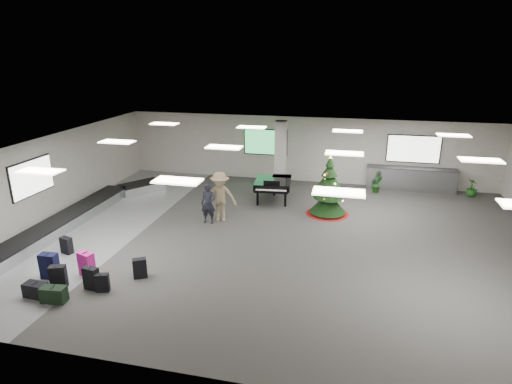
% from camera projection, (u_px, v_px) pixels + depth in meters
% --- Properties ---
extents(ground, '(18.00, 18.00, 0.00)m').
position_uv_depth(ground, '(281.00, 238.00, 15.01)').
color(ground, '#312E2D').
rests_on(ground, ground).
extents(room_envelope, '(18.02, 14.02, 3.21)m').
position_uv_depth(room_envelope, '(274.00, 168.00, 14.98)').
color(room_envelope, '#A9A69B').
rests_on(room_envelope, ground).
extents(baggage_carousel, '(2.28, 9.71, 0.43)m').
position_uv_depth(baggage_carousel, '(81.00, 214.00, 16.54)').
color(baggage_carousel, silver).
rests_on(baggage_carousel, ground).
extents(service_counter, '(4.05, 0.65, 1.08)m').
position_uv_depth(service_counter, '(411.00, 179.00, 19.92)').
color(service_counter, silver).
rests_on(service_counter, ground).
extents(suitcase_0, '(0.48, 0.37, 0.68)m').
position_uv_depth(suitcase_0, '(58.00, 277.00, 11.77)').
color(suitcase_0, black).
rests_on(suitcase_0, ground).
extents(suitcase_1, '(0.44, 0.27, 0.66)m').
position_uv_depth(suitcase_1, '(91.00, 278.00, 11.72)').
color(suitcase_1, black).
rests_on(suitcase_1, ground).
extents(pink_suitcase, '(0.53, 0.40, 0.75)m').
position_uv_depth(pink_suitcase, '(87.00, 264.00, 12.38)').
color(pink_suitcase, '#D41B87').
rests_on(pink_suitcase, ground).
extents(suitcase_3, '(0.45, 0.38, 0.61)m').
position_uv_depth(suitcase_3, '(140.00, 268.00, 12.31)').
color(suitcase_3, black).
rests_on(suitcase_3, ground).
extents(navy_suitcase, '(0.50, 0.31, 0.78)m').
position_uv_depth(navy_suitcase, '(49.00, 266.00, 12.26)').
color(navy_suitcase, black).
rests_on(navy_suitcase, ground).
extents(green_duffel, '(0.67, 0.40, 0.45)m').
position_uv_depth(green_duffel, '(54.00, 294.00, 11.14)').
color(green_duffel, black).
rests_on(green_duffel, ground).
extents(suitcase_7, '(0.40, 0.29, 0.53)m').
position_uv_depth(suitcase_7, '(102.00, 283.00, 11.62)').
color(suitcase_7, black).
rests_on(suitcase_7, ground).
extents(suitcase_8, '(0.42, 0.30, 0.57)m').
position_uv_depth(suitcase_8, '(67.00, 245.00, 13.77)').
color(suitcase_8, black).
rests_on(suitcase_8, ground).
extents(black_duffel, '(0.62, 0.36, 0.42)m').
position_uv_depth(black_duffel, '(36.00, 290.00, 11.37)').
color(black_duffel, black).
rests_on(black_duffel, ground).
extents(christmas_tree, '(1.73, 1.73, 2.46)m').
position_uv_depth(christmas_tree, '(328.00, 194.00, 16.93)').
color(christmas_tree, maroon).
rests_on(christmas_tree, ground).
extents(grand_piano, '(1.68, 2.07, 1.10)m').
position_uv_depth(grand_piano, '(273.00, 184.00, 18.41)').
color(grand_piano, black).
rests_on(grand_piano, ground).
extents(traveler_a, '(0.58, 0.39, 1.56)m').
position_uv_depth(traveler_a, '(208.00, 204.00, 16.05)').
color(traveler_a, black).
rests_on(traveler_a, ground).
extents(traveler_b, '(1.37, 0.95, 1.93)m').
position_uv_depth(traveler_b, '(220.00, 197.00, 16.23)').
color(traveler_b, '#8C7656').
rests_on(traveler_b, ground).
extents(potted_plant_left, '(0.54, 0.49, 0.82)m').
position_uv_depth(potted_plant_left, '(377.00, 184.00, 19.61)').
color(potted_plant_left, '#174215').
rests_on(potted_plant_left, ground).
extents(potted_plant_right, '(0.60, 0.60, 0.81)m').
position_uv_depth(potted_plant_right, '(472.00, 188.00, 19.10)').
color(potted_plant_right, '#174215').
rests_on(potted_plant_right, ground).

